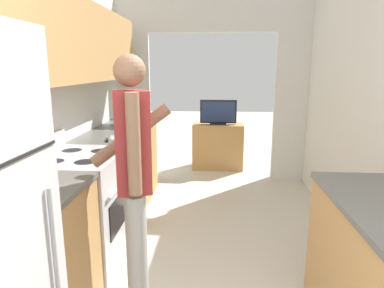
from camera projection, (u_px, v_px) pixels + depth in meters
name	position (u px, v px, depth m)	size (l,w,h in m)	color
wall_left	(29.00, 85.00, 2.46)	(0.38, 6.67, 2.50)	silver
wall_far_with_doorway	(212.00, 78.00, 4.72)	(3.04, 0.06, 2.50)	silver
counter_left	(104.00, 186.00, 3.35)	(0.62, 2.97, 0.91)	#B2844C
range_oven	(82.00, 209.00, 2.79)	(0.66, 0.78, 1.05)	#B7B7BC
person	(134.00, 181.00, 2.14)	(0.53, 0.44, 1.67)	#9E9E9E
tv_cabinet	(218.00, 146.00, 5.48)	(0.79, 0.42, 0.72)	#B2844C
television	(218.00, 112.00, 5.32)	(0.57, 0.16, 0.38)	black
knife	(109.00, 139.00, 3.26)	(0.10, 0.32, 0.02)	#B7B7BC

